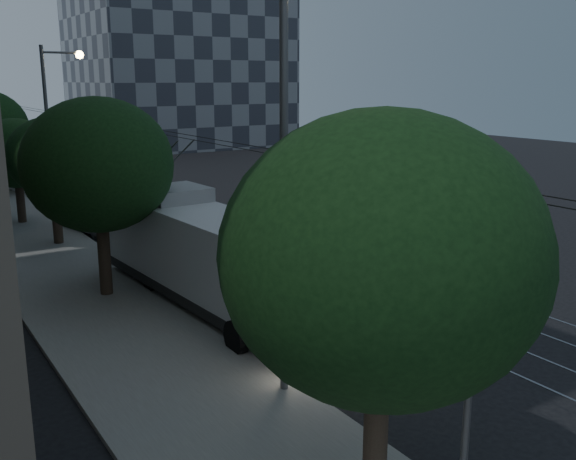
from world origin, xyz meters
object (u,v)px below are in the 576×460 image
(car_white_d, at_px, (46,181))
(car_white_c, at_px, (35,183))
(pickup_silver, at_px, (166,237))
(car_white_b, at_px, (81,196))
(streetlamp_far, at_px, (55,116))
(trolleybus, at_px, (211,257))
(car_white_a, at_px, (93,217))
(streetlamp_near, at_px, (299,142))

(car_white_d, bearing_deg, car_white_c, -142.15)
(pickup_silver, relative_size, car_white_b, 1.01)
(car_white_b, height_order, car_white_d, car_white_b)
(pickup_silver, height_order, car_white_c, car_white_c)
(pickup_silver, distance_m, car_white_c, 19.26)
(streetlamp_far, bearing_deg, car_white_d, 82.03)
(car_white_d, relative_size, streetlamp_far, 0.45)
(trolleybus, relative_size, car_white_a, 2.80)
(streetlamp_far, bearing_deg, car_white_c, 86.94)
(car_white_c, xyz_separation_m, streetlamp_far, (-0.49, -9.25, 4.98))
(car_white_b, bearing_deg, streetlamp_far, -144.01)
(car_white_a, relative_size, car_white_c, 1.01)
(car_white_c, distance_m, streetlamp_far, 10.52)
(pickup_silver, height_order, car_white_d, pickup_silver)
(car_white_c, distance_m, car_white_d, 1.00)
(car_white_d, distance_m, streetlamp_far, 11.04)
(trolleybus, xyz_separation_m, car_white_d, (0.67, 27.08, -1.01))
(trolleybus, relative_size, car_white_d, 2.98)
(pickup_silver, distance_m, streetlamp_near, 15.41)
(car_white_c, height_order, car_white_d, car_white_c)
(pickup_silver, bearing_deg, car_white_b, 68.70)
(car_white_a, bearing_deg, car_white_c, 76.67)
(streetlamp_near, bearing_deg, pickup_silver, 80.57)
(car_white_c, bearing_deg, trolleybus, -107.89)
(car_white_b, bearing_deg, car_white_a, -118.70)
(car_white_b, bearing_deg, trolleybus, -111.24)
(car_white_a, distance_m, streetlamp_near, 20.86)
(car_white_c, bearing_deg, pickup_silver, -103.56)
(trolleybus, xyz_separation_m, pickup_silver, (1.40, 7.38, -1.00))
(car_white_a, distance_m, car_white_c, 13.29)
(pickup_silver, xyz_separation_m, car_white_b, (-0.33, 12.38, 0.02))
(trolleybus, bearing_deg, car_white_b, 83.45)
(pickup_silver, bearing_deg, car_white_a, 81.75)
(car_white_b, bearing_deg, pickup_silver, -106.61)
(car_white_a, xyz_separation_m, streetlamp_near, (-0.82, -20.11, 5.49))
(pickup_silver, bearing_deg, streetlamp_far, 79.05)
(trolleybus, relative_size, pickup_silver, 2.39)
(car_white_c, bearing_deg, streetlamp_near, -109.62)
(streetlamp_near, bearing_deg, car_white_b, 85.65)
(pickup_silver, xyz_separation_m, car_white_d, (-0.73, 19.70, -0.01))
(trolleybus, height_order, car_white_d, trolleybus)
(pickup_silver, distance_m, streetlamp_far, 11.32)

